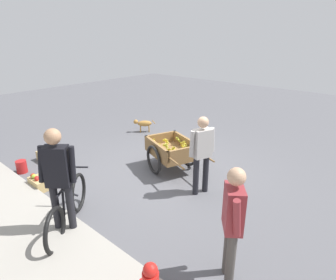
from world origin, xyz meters
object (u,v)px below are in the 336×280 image
at_px(fruit_cart, 171,151).
at_px(vendor_person, 202,149).
at_px(cyclist_person, 58,174).
at_px(mixed_fruit_crate, 40,182).
at_px(bicycle, 68,208).
at_px(bystander_person, 233,217).
at_px(dog, 143,123).
at_px(plastic_bucket, 22,167).
at_px(apple_crate, 47,156).

relative_size(fruit_cart, vendor_person, 1.20).
height_order(fruit_cart, vendor_person, vendor_person).
relative_size(vendor_person, cyclist_person, 0.89).
bearing_deg(mixed_fruit_crate, fruit_cart, -120.48).
bearing_deg(fruit_cart, bicycle, 93.09).
xyz_separation_m(fruit_cart, vendor_person, (-1.08, 0.40, 0.46)).
xyz_separation_m(mixed_fruit_crate, bystander_person, (-3.91, -0.48, 0.78)).
height_order(cyclist_person, bystander_person, cyclist_person).
relative_size(fruit_cart, bicycle, 1.38).
relative_size(fruit_cart, mixed_fruit_crate, 4.12).
bearing_deg(dog, mixed_fruit_crate, 104.38).
height_order(fruit_cart, bystander_person, bystander_person).
bearing_deg(fruit_cart, vendor_person, 159.59).
xyz_separation_m(bicycle, mixed_fruit_crate, (1.52, -0.27, -0.22)).
xyz_separation_m(cyclist_person, plastic_bucket, (2.59, -0.43, -0.88)).
distance_m(bicycle, plastic_bucket, 2.53).
xyz_separation_m(bicycle, dog, (2.49, -4.02, -0.08)).
bearing_deg(bystander_person, plastic_bucket, 4.96).
xyz_separation_m(plastic_bucket, mixed_fruit_crate, (-0.97, 0.05, -0.01)).
relative_size(plastic_bucket, mixed_fruit_crate, 0.63).
relative_size(bicycle, dog, 2.59).
bearing_deg(dog, bystander_person, 146.04).
bearing_deg(apple_crate, bystander_person, 177.17).
distance_m(cyclist_person, mixed_fruit_crate, 1.89).
bearing_deg(apple_crate, fruit_cart, -147.62).
bearing_deg(plastic_bucket, mixed_fruit_crate, 176.89).
bearing_deg(vendor_person, mixed_fruit_crate, 38.39).
bearing_deg(apple_crate, dog, -93.99).
xyz_separation_m(dog, mixed_fruit_crate, (-0.96, 3.76, -0.14)).
relative_size(bicycle, plastic_bucket, 4.73).
bearing_deg(cyclist_person, fruit_cart, -85.01).
height_order(vendor_person, dog, vendor_person).
bearing_deg(mixed_fruit_crate, bicycle, 170.12).
height_order(plastic_bucket, bystander_person, bystander_person).
relative_size(vendor_person, bystander_person, 0.99).
height_order(vendor_person, plastic_bucket, vendor_person).
relative_size(vendor_person, bicycle, 1.15).
distance_m(plastic_bucket, bystander_person, 4.96).
xyz_separation_m(plastic_bucket, bystander_person, (-4.88, -0.42, 0.77)).
bearing_deg(mixed_fruit_crate, bystander_person, -173.05).
distance_m(apple_crate, bystander_person, 5.15).
bearing_deg(plastic_bucket, bicycle, 172.74).
xyz_separation_m(vendor_person, bicycle, (0.94, 2.21, -0.54)).
height_order(bicycle, dog, bicycle).
distance_m(bicycle, dog, 4.73).
bearing_deg(cyclist_person, bicycle, -50.16).
relative_size(vendor_person, mixed_fruit_crate, 3.43).
height_order(dog, bystander_person, bystander_person).
bearing_deg(apple_crate, mixed_fruit_crate, 148.20).
bearing_deg(fruit_cart, plastic_bucket, 44.27).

